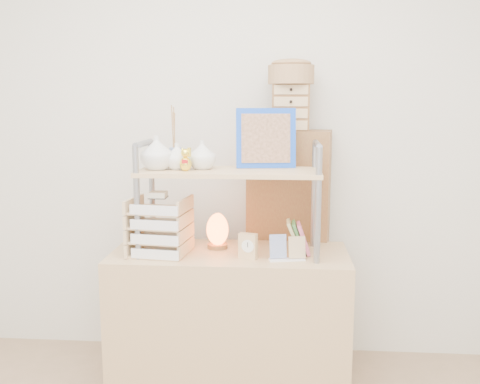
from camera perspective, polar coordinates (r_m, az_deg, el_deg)
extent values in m
cube|color=silver|center=(3.13, -0.26, 5.84)|extent=(3.40, 0.02, 2.60)
cube|color=tan|center=(2.86, -1.09, -13.67)|extent=(1.20, 0.50, 0.75)
cube|color=brown|center=(3.10, 5.17, -5.98)|extent=(0.48, 0.30, 1.35)
cylinder|color=gray|center=(2.60, -10.93, -1.20)|extent=(0.03, 0.03, 0.55)
cylinder|color=gray|center=(2.89, -9.36, -0.09)|extent=(0.03, 0.03, 0.55)
cylinder|color=gray|center=(2.71, -10.27, 5.11)|extent=(0.03, 0.30, 0.03)
cylinder|color=gray|center=(2.52, 8.32, -1.50)|extent=(0.03, 0.03, 0.55)
cylinder|color=gray|center=(2.81, 7.92, -0.32)|extent=(0.03, 0.03, 0.55)
cylinder|color=gray|center=(2.63, 8.25, 5.03)|extent=(0.03, 0.30, 0.03)
cube|color=tan|center=(2.65, -1.15, 2.14)|extent=(0.90, 0.34, 0.02)
imported|color=silver|center=(2.68, -8.87, 4.17)|extent=(0.16, 0.16, 0.17)
imported|color=silver|center=(2.68, -6.74, 3.80)|extent=(0.13, 0.13, 0.13)
imported|color=silver|center=(2.68, -4.05, 3.98)|extent=(0.14, 0.14, 0.14)
cylinder|color=#224796|center=(2.80, -6.83, 3.74)|extent=(0.07, 0.07, 0.10)
cube|color=blue|center=(2.72, 2.78, 5.76)|extent=(0.31, 0.09, 0.30)
cube|color=brown|center=(2.71, 2.78, 5.74)|extent=(0.25, 0.06, 0.25)
cube|color=#DF6185|center=(2.70, 6.79, -4.83)|extent=(0.07, 0.12, 0.17)
cube|color=#4E8E47|center=(2.72, 6.31, -4.72)|extent=(0.08, 0.12, 0.16)
cube|color=tan|center=(2.70, 5.85, -4.82)|extent=(0.08, 0.13, 0.16)
cube|color=#DDB984|center=(2.74, -8.47, -6.39)|extent=(0.29, 0.27, 0.01)
cube|color=white|center=(2.62, -9.07, -6.60)|extent=(0.24, 0.04, 0.05)
cube|color=#DDB984|center=(2.72, -8.50, -4.93)|extent=(0.29, 0.27, 0.01)
cube|color=white|center=(2.60, -9.11, -5.07)|extent=(0.24, 0.04, 0.05)
cube|color=#DDB984|center=(2.70, -8.54, -3.44)|extent=(0.29, 0.27, 0.01)
cube|color=white|center=(2.58, -9.15, -3.51)|extent=(0.24, 0.04, 0.05)
cube|color=#DDB984|center=(2.69, -8.58, -1.94)|extent=(0.29, 0.27, 0.01)
cube|color=white|center=(2.57, -9.19, -1.94)|extent=(0.24, 0.04, 0.05)
cube|color=beige|center=(2.65, -8.72, -0.30)|extent=(0.08, 0.08, 0.03)
cylinder|color=brown|center=(2.81, -2.41, -5.77)|extent=(0.11, 0.11, 0.02)
ellipsoid|color=#FF5D1E|center=(2.78, -2.42, -3.92)|extent=(0.12, 0.11, 0.16)
cube|color=tan|center=(2.61, 0.85, -5.79)|extent=(0.10, 0.06, 0.13)
cylinder|color=white|center=(2.59, 0.82, -5.79)|extent=(0.06, 0.02, 0.06)
cube|color=white|center=(2.61, 5.02, -7.19)|extent=(0.18, 0.08, 0.01)
cube|color=navy|center=(2.59, 4.08, -5.80)|extent=(0.09, 0.04, 0.11)
cube|color=tan|center=(2.60, 6.11, -5.89)|extent=(0.08, 0.04, 0.11)
cube|color=brown|center=(2.97, 5.41, 8.97)|extent=(0.20, 0.15, 0.25)
cube|color=tan|center=(2.89, 5.41, 7.10)|extent=(0.18, 0.01, 0.05)
cube|color=tan|center=(2.89, 5.43, 8.34)|extent=(0.18, 0.01, 0.05)
cube|color=tan|center=(2.89, 5.45, 9.58)|extent=(0.18, 0.01, 0.05)
cube|color=tan|center=(2.89, 5.47, 10.82)|extent=(0.18, 0.01, 0.05)
cylinder|color=olive|center=(2.97, 5.47, 12.35)|extent=(0.25, 0.25, 0.10)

